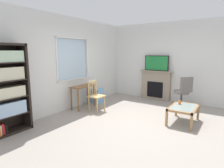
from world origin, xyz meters
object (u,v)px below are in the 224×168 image
desk_under_window (83,90)px  tv (157,63)px  bookshelf (5,88)px  wooden_chair (96,96)px  sippy_cup (180,102)px  office_chair (183,90)px  coffee_table (183,109)px  fireplace (156,85)px  plastic_drawer_unit (96,95)px

desk_under_window → tv: size_ratio=0.96×
bookshelf → wooden_chair: bearing=-15.3°
bookshelf → sippy_cup: 4.13m
wooden_chair → office_chair: size_ratio=0.90×
desk_under_window → coffee_table: bearing=-81.6°
wooden_chair → coffee_table: size_ratio=0.99×
sippy_cup → bookshelf: bearing=135.0°
wooden_chair → fireplace: fireplace is taller
bookshelf → office_chair: bearing=-33.6°
bookshelf → plastic_drawer_unit: 3.10m
bookshelf → plastic_drawer_unit: size_ratio=3.78×
wooden_chair → office_chair: 2.76m
bookshelf → coffee_table: (2.72, -3.04, -0.65)m
fireplace → sippy_cup: bearing=-143.0°
wooden_chair → desk_under_window: bearing=88.5°
sippy_cup → desk_under_window: bearing=102.3°
fireplace → sippy_cup: 2.13m
plastic_drawer_unit → bookshelf: bearing=178.9°
fireplace → office_chair: (-0.51, -1.10, 0.02)m
office_chair → sippy_cup: 1.20m
bookshelf → tv: size_ratio=2.21×
bookshelf → tv: bearing=-19.5°
office_chair → plastic_drawer_unit: bearing=112.0°
desk_under_window → fireplace: (2.30, -1.51, -0.03)m
tv → sippy_cup: tv is taller
desk_under_window → office_chair: 3.16m
plastic_drawer_unit → tv: 2.46m
desk_under_window → sippy_cup: bearing=-77.7°
desk_under_window → tv: bearing=-33.4°
plastic_drawer_unit → sippy_cup: size_ratio=5.67×
office_chair → coffee_table: size_ratio=1.09×
tv → fireplace: bearing=-0.0°
bookshelf → tv: bookshelf is taller
desk_under_window → coffee_table: desk_under_window is taller
wooden_chair → plastic_drawer_unit: size_ratio=1.76×
fireplace → coffee_table: bearing=-142.8°
wooden_chair → fireplace: 2.52m
bookshelf → coffee_table: 4.13m
wooden_chair → fireplace: size_ratio=0.77×
wooden_chair → office_chair: bearing=-49.2°
desk_under_window → coffee_table: 2.97m
desk_under_window → fireplace: fireplace is taller
plastic_drawer_unit → fireplace: 2.24m
plastic_drawer_unit → office_chair: (1.07, -2.65, 0.30)m
tv → office_chair: bearing=-114.2°
plastic_drawer_unit → tv: (1.57, -1.56, 1.09)m
office_chair → sippy_cup: bearing=-171.2°
plastic_drawer_unit → coffee_table: bearing=-95.5°
plastic_drawer_unit → sippy_cup: (-0.11, -2.84, 0.20)m
desk_under_window → wooden_chair: 0.53m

